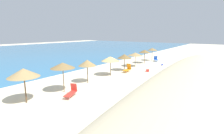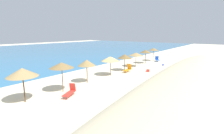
{
  "view_description": "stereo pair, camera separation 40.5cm",
  "coord_description": "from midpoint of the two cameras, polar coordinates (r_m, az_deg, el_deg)",
  "views": [
    {
      "loc": [
        -16.96,
        -12.39,
        5.57
      ],
      "look_at": [
        1.05,
        0.55,
        1.11
      ],
      "focal_mm": 27.25,
      "sensor_mm": 36.0,
      "label": 1
    },
    {
      "loc": [
        -16.72,
        -12.72,
        5.57
      ],
      "look_at": [
        1.05,
        0.55,
        1.11
      ],
      "focal_mm": 27.25,
      "sensor_mm": 36.0,
      "label": 2
    }
  ],
  "objects": [
    {
      "name": "beach_ball",
      "position": [
        30.75,
        17.12,
        0.74
      ],
      "size": [
        0.32,
        0.32,
        0.32
      ],
      "primitive_type": "sphere",
      "color": "blue",
      "rests_on": "ground_plane"
    },
    {
      "name": "beach_umbrella_5",
      "position": [
        25.11,
        4.77,
        3.6
      ],
      "size": [
        2.11,
        2.11,
        2.5
      ],
      "color": "brown",
      "rests_on": "ground_plane"
    },
    {
      "name": "dune_ridge",
      "position": [
        15.11,
        22.0,
        -7.3
      ],
      "size": [
        50.1,
        10.57,
        1.89
      ],
      "primitive_type": "ellipsoid",
      "rotation": [
        0.0,
        0.0,
        0.09
      ],
      "color": "beige",
      "rests_on": "ground_plane"
    },
    {
      "name": "beach_umbrella_4",
      "position": [
        22.15,
        -0.03,
        2.77
      ],
      "size": [
        2.42,
        2.42,
        2.56
      ],
      "color": "brown",
      "rests_on": "ground_plane"
    },
    {
      "name": "beach_umbrella_7",
      "position": [
        31.91,
        11.58,
        5.17
      ],
      "size": [
        2.11,
        2.11,
        2.52
      ],
      "color": "brown",
      "rests_on": "ground_plane"
    },
    {
      "name": "cooler_box",
      "position": [
        25.31,
        12.42,
        -1.21
      ],
      "size": [
        0.49,
        0.48,
        0.34
      ],
      "primitive_type": "cube",
      "rotation": [
        0.0,
        0.0,
        0.22
      ],
      "color": "red",
      "rests_on": "ground_plane"
    },
    {
      "name": "beach_umbrella_3",
      "position": [
        19.16,
        -7.87,
        1.41
      ],
      "size": [
        2.0,
        2.0,
        2.64
      ],
      "color": "brown",
      "rests_on": "ground_plane"
    },
    {
      "name": "lounge_chair_1",
      "position": [
        34.95,
        15.24,
        2.53
      ],
      "size": [
        1.51,
        1.31,
        1.02
      ],
      "rotation": [
        0.0,
        0.0,
        2.15
      ],
      "color": "blue",
      "rests_on": "ground_plane"
    },
    {
      "name": "beach_umbrella_8",
      "position": [
        35.11,
        14.1,
        5.79
      ],
      "size": [
        1.96,
        1.96,
        2.61
      ],
      "color": "brown",
      "rests_on": "ground_plane"
    },
    {
      "name": "beach_umbrella_6",
      "position": [
        28.44,
        8.48,
        4.28
      ],
      "size": [
        2.5,
        2.5,
        2.37
      ],
      "color": "brown",
      "rests_on": "ground_plane"
    },
    {
      "name": "lounge_chair_2",
      "position": [
        15.76,
        -13.21,
        -8.04
      ],
      "size": [
        1.71,
        1.17,
        1.05
      ],
      "rotation": [
        0.0,
        0.0,
        1.98
      ],
      "color": "red",
      "rests_on": "ground_plane"
    },
    {
      "name": "ground_plane",
      "position": [
        21.73,
        0.04,
        -3.47
      ],
      "size": [
        160.0,
        160.0,
        0.0
      ],
      "primitive_type": "plane",
      "color": "beige"
    },
    {
      "name": "beach_umbrella_1",
      "position": [
        15.14,
        -27.21,
        -1.62
      ],
      "size": [
        2.44,
        2.44,
        2.85
      ],
      "color": "brown",
      "rests_on": "ground_plane"
    },
    {
      "name": "beach_umbrella_2",
      "position": [
        16.53,
        -15.87,
        0.57
      ],
      "size": [
        2.27,
        2.27,
        2.87
      ],
      "color": "brown",
      "rests_on": "ground_plane"
    },
    {
      "name": "lounge_chair_0",
      "position": [
        24.68,
        5.76,
        -0.63
      ],
      "size": [
        1.63,
        0.73,
        1.17
      ],
      "rotation": [
        0.0,
        0.0,
        1.63
      ],
      "color": "orange",
      "rests_on": "ground_plane"
    }
  ]
}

